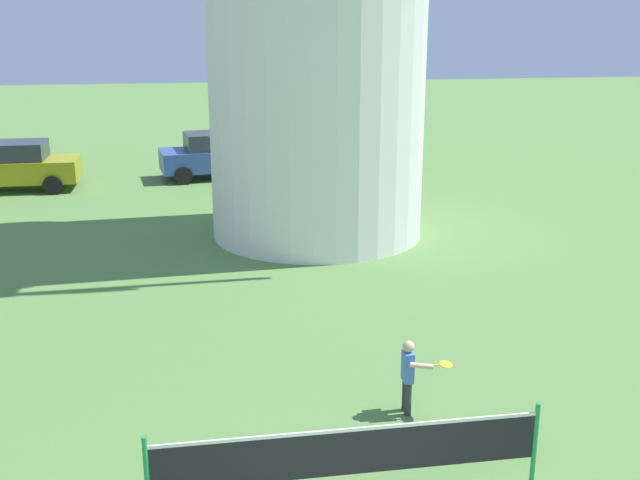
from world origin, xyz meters
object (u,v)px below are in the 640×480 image
(parked_car_mustard, at_px, (6,165))
(parked_car_blue, at_px, (218,154))
(player_far, at_px, (410,372))
(tennis_net, at_px, (349,453))

(parked_car_mustard, height_order, parked_car_blue, same)
(player_far, bearing_deg, parked_car_mustard, 118.89)
(tennis_net, relative_size, parked_car_blue, 1.10)
(tennis_net, bearing_deg, parked_car_blue, 92.34)
(player_far, distance_m, parked_car_blue, 17.05)
(player_far, xyz_separation_m, parked_car_blue, (-2.03, 16.93, 0.18))
(parked_car_mustard, distance_m, parked_car_blue, 6.84)
(parked_car_blue, bearing_deg, tennis_net, -87.66)
(tennis_net, xyz_separation_m, player_far, (1.26, 1.94, -0.06))
(parked_car_mustard, xyz_separation_m, parked_car_blue, (6.77, 0.98, -0.00))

